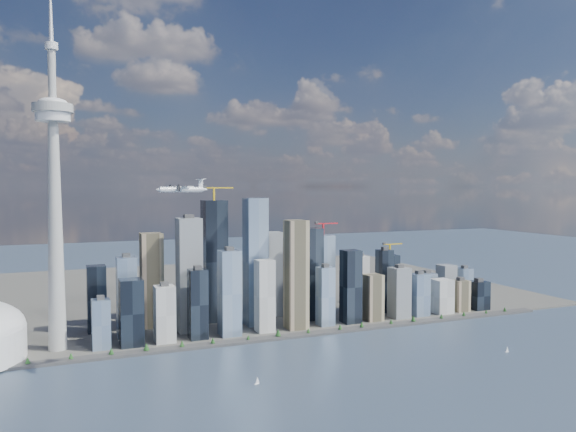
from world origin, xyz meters
name	(u,v)px	position (x,y,z in m)	size (l,w,h in m)	color
ground	(337,395)	(0.00, 0.00, 0.00)	(4000.00, 4000.00, 0.00)	#304155
seawall	(264,339)	(0.00, 250.00, 2.00)	(1100.00, 22.00, 4.00)	#383838
land	(197,291)	(0.00, 700.00, 1.50)	(1400.00, 900.00, 3.00)	#4C4C47
shoreline_trees	(264,335)	(0.00, 250.00, 8.78)	(960.53, 7.20, 8.80)	#3F2D1E
skyscraper_cluster	(279,282)	(59.62, 336.82, 74.45)	(736.00, 142.00, 241.11)	black
needle_tower	(54,191)	(-300.00, 310.00, 235.84)	(56.00, 56.00, 550.50)	#A6A6A0
airplane	(182,189)	(-152.88, 125.24, 239.56)	(69.24, 61.69, 17.05)	white
sailboat_west	(257,382)	(-74.48, 68.51, 3.20)	(7.23, 2.80, 9.98)	white
sailboat_east	(507,350)	(308.59, 54.98, 2.98)	(6.72, 2.32, 9.30)	white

